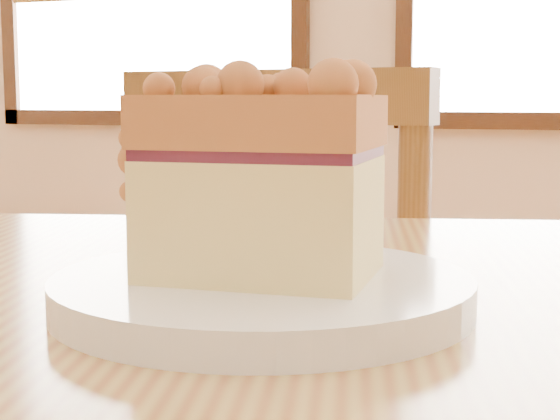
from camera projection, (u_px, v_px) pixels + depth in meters
cafe_chair_main at (321, 410)px, 1.13m from camera, size 0.46×0.46×0.90m
plate at (262, 293)px, 0.46m from camera, size 0.23×0.23×0.02m
cake_slice at (259, 173)px, 0.45m from camera, size 0.13×0.09×0.11m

